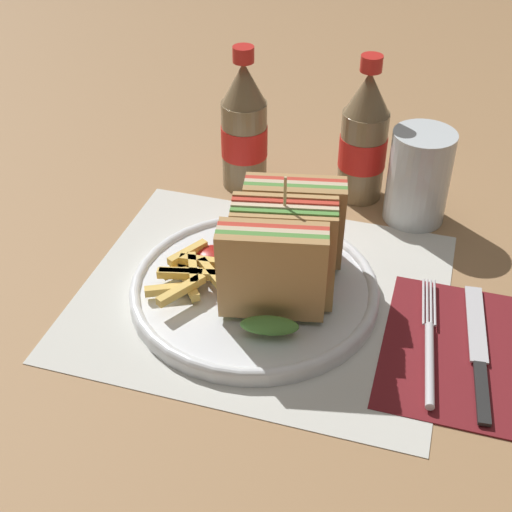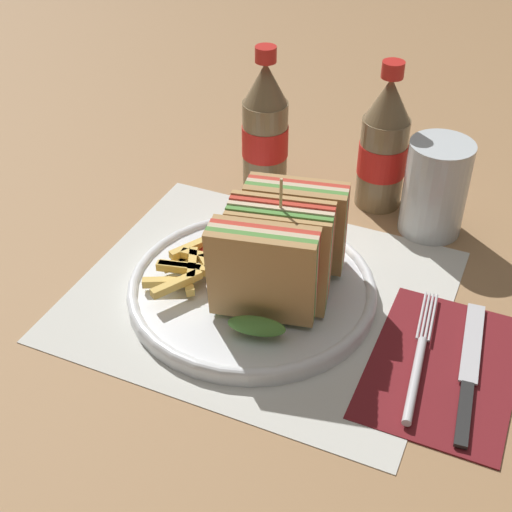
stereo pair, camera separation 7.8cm
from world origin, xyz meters
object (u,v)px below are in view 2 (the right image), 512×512
object	(u,v)px
fork	(418,365)
plate_main	(249,288)
coke_bottle_near	(265,129)
club_sandwich	(280,252)
coke_bottle_far	(384,146)
glass_near	(434,193)
knife	(469,370)

from	to	relation	value
fork	plate_main	bearing A→B (deg)	163.00
fork	coke_bottle_near	distance (m)	0.39
club_sandwich	coke_bottle_far	size ratio (longest dim) A/B	0.90
club_sandwich	glass_near	bearing A→B (deg)	60.52
plate_main	coke_bottle_near	bearing A→B (deg)	108.92
knife	club_sandwich	bearing A→B (deg)	168.10
coke_bottle_far	glass_near	xyz separation A→B (m)	(0.08, -0.03, -0.03)
coke_bottle_far	plate_main	bearing A→B (deg)	-107.91
club_sandwich	fork	world-z (taller)	club_sandwich
knife	coke_bottle_near	size ratio (longest dim) A/B	1.01
fork	coke_bottle_near	world-z (taller)	coke_bottle_near
knife	coke_bottle_far	world-z (taller)	coke_bottle_far
plate_main	club_sandwich	bearing A→B (deg)	-1.95
plate_main	glass_near	size ratio (longest dim) A/B	2.28
club_sandwich	coke_bottle_far	xyz separation A→B (m)	(0.04, 0.24, 0.01)
plate_main	coke_bottle_near	world-z (taller)	coke_bottle_near
glass_near	plate_main	bearing A→B (deg)	-126.62
club_sandwich	knife	size ratio (longest dim) A/B	0.89
knife	glass_near	distance (m)	0.25
knife	coke_bottle_far	xyz separation A→B (m)	(-0.17, 0.26, 0.08)
fork	glass_near	xyz separation A→B (m)	(-0.04, 0.24, 0.04)
plate_main	coke_bottle_far	size ratio (longest dim) A/B	1.41
coke_bottle_far	club_sandwich	bearing A→B (deg)	-99.77
club_sandwich	coke_bottle_near	bearing A→B (deg)	116.63
plate_main	club_sandwich	world-z (taller)	club_sandwich
knife	coke_bottle_near	bearing A→B (deg)	136.65
coke_bottle_near	coke_bottle_far	distance (m)	0.15
glass_near	club_sandwich	bearing A→B (deg)	-119.48
plate_main	knife	size ratio (longest dim) A/B	1.40
coke_bottle_near	knife	bearing A→B (deg)	-37.44
coke_bottle_far	glass_near	bearing A→B (deg)	-23.63
plate_main	knife	distance (m)	0.25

